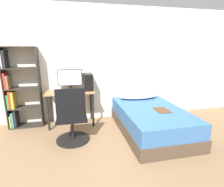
# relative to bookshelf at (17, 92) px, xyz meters

# --- Properties ---
(ground_plane) EXTENTS (14.00, 14.00, 0.00)m
(ground_plane) POSITION_rel_bookshelf_xyz_m (1.52, -1.32, -0.75)
(ground_plane) COLOR #846647
(wall_back) EXTENTS (8.00, 0.05, 2.50)m
(wall_back) POSITION_rel_bookshelf_xyz_m (1.52, 0.17, 0.50)
(wall_back) COLOR silver
(wall_back) RESTS_ON ground_plane
(desk) EXTENTS (0.99, 0.52, 0.73)m
(desk) POSITION_rel_bookshelf_xyz_m (1.04, -0.12, -0.15)
(desk) COLOR #997047
(desk) RESTS_ON ground_plane
(bookshelf) EXTENTS (0.66, 0.29, 1.64)m
(bookshelf) POSITION_rel_bookshelf_xyz_m (0.00, 0.00, 0.00)
(bookshelf) COLOR #2D2823
(bookshelf) RESTS_ON ground_plane
(office_chair) EXTENTS (0.58, 0.58, 0.99)m
(office_chair) POSITION_rel_bookshelf_xyz_m (1.06, -0.90, -0.39)
(office_chair) COLOR black
(office_chair) RESTS_ON ground_plane
(bed) EXTENTS (1.16, 1.88, 0.48)m
(bed) POSITION_rel_bookshelf_xyz_m (2.55, -0.80, -0.52)
(bed) COLOR #4C3D2D
(bed) RESTS_ON ground_plane
(pillow) EXTENTS (0.88, 0.36, 0.11)m
(pillow) POSITION_rel_bookshelf_xyz_m (2.55, -0.12, -0.22)
(pillow) COLOR #B2B7C6
(pillow) RESTS_ON bed
(magazine) EXTENTS (0.24, 0.32, 0.01)m
(magazine) POSITION_rel_bookshelf_xyz_m (2.69, -0.98, -0.27)
(magazine) COLOR #56331E
(magazine) RESTS_ON bed
(monitor) EXTENTS (0.51, 0.17, 0.44)m
(monitor) POSITION_rel_bookshelf_xyz_m (1.05, 0.05, 0.22)
(monitor) COLOR black
(monitor) RESTS_ON desk
(keyboard) EXTENTS (0.43, 0.11, 0.02)m
(keyboard) POSITION_rel_bookshelf_xyz_m (1.06, -0.22, -0.01)
(keyboard) COLOR silver
(keyboard) RESTS_ON desk
(pc_tower) EXTENTS (0.17, 0.36, 0.35)m
(pc_tower) POSITION_rel_bookshelf_xyz_m (1.43, -0.05, 0.15)
(pc_tower) COLOR black
(pc_tower) RESTS_ON desk
(mouse) EXTENTS (0.06, 0.09, 0.02)m
(mouse) POSITION_rel_bookshelf_xyz_m (1.32, -0.22, -0.01)
(mouse) COLOR black
(mouse) RESTS_ON desk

